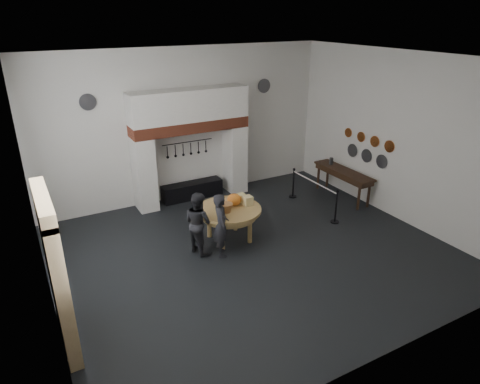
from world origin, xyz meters
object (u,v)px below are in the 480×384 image
visitor_far (198,223)px  barrier_post_far (293,184)px  iron_range (192,190)px  side_table (344,171)px  barrier_post_near (336,208)px  visitor_near (221,225)px  work_table (229,210)px

visitor_far → barrier_post_far: visitor_far is taller
iron_range → visitor_far: bearing=-109.9°
side_table → barrier_post_near: bearing=-136.5°
iron_range → visitor_near: bearing=-101.6°
iron_range → barrier_post_near: bearing=-51.3°
work_table → iron_range: bearing=85.8°
barrier_post_near → barrier_post_far: (0.00, 2.00, 0.00)m
side_table → barrier_post_near: same height
iron_range → barrier_post_far: size_ratio=2.11×
visitor_near → barrier_post_far: (3.49, 1.99, -0.33)m
visitor_far → work_table: bearing=-97.3°
visitor_near → barrier_post_near: bearing=-73.9°
iron_range → side_table: size_ratio=0.86×
work_table → visitor_near: bearing=-132.2°
iron_range → visitor_near: (-0.71, -3.45, 0.53)m
visitor_far → barrier_post_far: bearing=-84.3°
iron_range → barrier_post_near: (2.78, -3.47, 0.20)m
visitor_near → barrier_post_near: size_ratio=1.74×
visitor_near → barrier_post_far: bearing=-44.0°
visitor_near → visitor_far: visitor_near is taller
barrier_post_near → iron_range: bearing=128.7°
iron_range → barrier_post_far: (2.78, -1.47, 0.20)m
visitor_far → side_table: size_ratio=0.70×
work_table → barrier_post_near: size_ratio=1.79×
iron_range → side_table: side_table is taller
work_table → side_table: bearing=9.1°
iron_range → barrier_post_near: size_ratio=2.11×
side_table → barrier_post_far: bearing=150.4°
visitor_near → barrier_post_near: 3.51m
barrier_post_far → visitor_near: bearing=-150.3°
barrier_post_near → visitor_far: bearing=174.0°
work_table → visitor_far: size_ratio=1.05×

